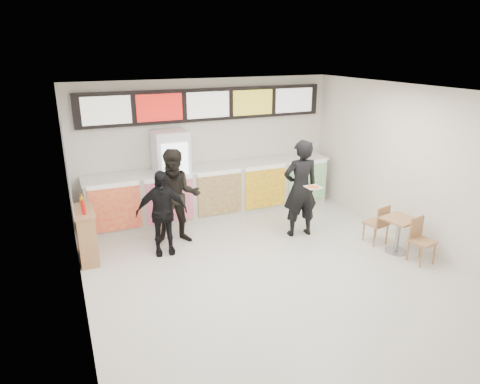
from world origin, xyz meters
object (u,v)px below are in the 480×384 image
service_counter (214,191)px  customer_main (300,189)px  drinks_fridge (172,177)px  condiment_ledge (86,234)px  customer_left (177,197)px  customer_mid (162,213)px  cafe_table (399,229)px

service_counter → customer_main: customer_main is taller
drinks_fridge → condiment_ledge: drinks_fridge is taller
drinks_fridge → condiment_ledge: 2.26m
customer_main → customer_left: 2.42m
customer_main → customer_mid: customer_main is taller
drinks_fridge → customer_mid: 1.54m
service_counter → drinks_fridge: size_ratio=2.78×
cafe_table → service_counter: bearing=117.1°
service_counter → drinks_fridge: drinks_fridge is taller
drinks_fridge → condiment_ledge: bearing=-149.0°
customer_mid → cafe_table: bearing=-16.1°
customer_mid → condiment_ledge: (-1.30, 0.28, -0.31)m
customer_left → customer_mid: 0.53m
service_counter → customer_main: (1.21, -1.68, 0.41)m
service_counter → customer_mid: (-1.52, -1.40, 0.22)m
service_counter → drinks_fridge: (-0.93, 0.02, 0.43)m
customer_mid → condiment_ledge: size_ratio=1.40×
customer_mid → cafe_table: 4.35m
condiment_ledge → customer_main: bearing=-8.0°
service_counter → customer_left: bearing=-136.9°
cafe_table → drinks_fridge: bearing=126.0°
customer_left → customer_mid: (-0.38, -0.34, -0.14)m
customer_left → service_counter: bearing=55.1°
customer_left → condiment_ledge: customer_left is taller
drinks_fridge → customer_main: 2.73m
customer_left → cafe_table: (3.61, -2.04, -0.46)m
customer_main → cafe_table: 1.97m
drinks_fridge → customer_main: (2.14, -1.70, -0.02)m
customer_main → cafe_table: (1.27, -1.41, -0.51)m
customer_mid → condiment_ledge: customer_mid is taller
service_counter → customer_mid: bearing=-137.3°
service_counter → customer_main: 2.11m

